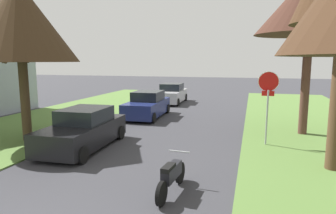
{
  "coord_description": "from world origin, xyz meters",
  "views": [
    {
      "loc": [
        3.92,
        -2.71,
        3.43
      ],
      "look_at": [
        0.66,
        8.91,
        1.57
      ],
      "focal_mm": 32.23,
      "sensor_mm": 36.0,
      "label": 1
    }
  ],
  "objects_px": {
    "stop_sign_far": "(268,92)",
    "parked_sedan_navy": "(147,105)",
    "parked_sedan_silver": "(172,94)",
    "street_tree_left_mid_a": "(19,22)",
    "parked_sedan_black": "(84,130)",
    "street_tree_right_mid_b": "(311,3)",
    "parked_motorcycle": "(171,176)"
  },
  "relations": [
    {
      "from": "parked_sedan_navy",
      "to": "parked_sedan_silver",
      "type": "height_order",
      "value": "same"
    },
    {
      "from": "parked_sedan_navy",
      "to": "parked_sedan_silver",
      "type": "xyz_separation_m",
      "value": [
        -0.2,
        6.46,
        0.0
      ]
    },
    {
      "from": "street_tree_right_mid_b",
      "to": "street_tree_left_mid_a",
      "type": "distance_m",
      "value": 12.42
    },
    {
      "from": "street_tree_right_mid_b",
      "to": "parked_sedan_navy",
      "type": "xyz_separation_m",
      "value": [
        -8.48,
        2.24,
        -5.21
      ]
    },
    {
      "from": "stop_sign_far",
      "to": "parked_sedan_silver",
      "type": "xyz_separation_m",
      "value": [
        -6.95,
        11.11,
        -1.46
      ]
    },
    {
      "from": "street_tree_left_mid_a",
      "to": "parked_sedan_black",
      "type": "distance_m",
      "value": 5.16
    },
    {
      "from": "stop_sign_far",
      "to": "parked_sedan_navy",
      "type": "xyz_separation_m",
      "value": [
        -6.75,
        4.65,
        -1.46
      ]
    },
    {
      "from": "street_tree_left_mid_a",
      "to": "parked_sedan_silver",
      "type": "xyz_separation_m",
      "value": [
        2.89,
        13.14,
        -4.27
      ]
    },
    {
      "from": "stop_sign_far",
      "to": "street_tree_left_mid_a",
      "type": "relative_size",
      "value": 0.45
    },
    {
      "from": "stop_sign_far",
      "to": "street_tree_left_mid_a",
      "type": "xyz_separation_m",
      "value": [
        -9.84,
        -2.03,
        2.8
      ]
    },
    {
      "from": "street_tree_left_mid_a",
      "to": "parked_sedan_navy",
      "type": "height_order",
      "value": "street_tree_left_mid_a"
    },
    {
      "from": "stop_sign_far",
      "to": "parked_sedan_silver",
      "type": "relative_size",
      "value": 0.66
    },
    {
      "from": "stop_sign_far",
      "to": "street_tree_left_mid_a",
      "type": "bearing_deg",
      "value": -168.36
    },
    {
      "from": "street_tree_left_mid_a",
      "to": "stop_sign_far",
      "type": "bearing_deg",
      "value": 11.64
    },
    {
      "from": "parked_sedan_navy",
      "to": "parked_sedan_silver",
      "type": "bearing_deg",
      "value": 91.75
    },
    {
      "from": "parked_sedan_black",
      "to": "parked_sedan_silver",
      "type": "bearing_deg",
      "value": 90.02
    },
    {
      "from": "stop_sign_far",
      "to": "parked_sedan_silver",
      "type": "bearing_deg",
      "value": 122.03
    },
    {
      "from": "street_tree_left_mid_a",
      "to": "parked_motorcycle",
      "type": "bearing_deg",
      "value": -24.59
    },
    {
      "from": "parked_motorcycle",
      "to": "stop_sign_far",
      "type": "bearing_deg",
      "value": 64.76
    },
    {
      "from": "parked_sedan_navy",
      "to": "parked_motorcycle",
      "type": "height_order",
      "value": "parked_sedan_navy"
    },
    {
      "from": "parked_sedan_black",
      "to": "parked_sedan_silver",
      "type": "height_order",
      "value": "same"
    },
    {
      "from": "stop_sign_far",
      "to": "street_tree_right_mid_b",
      "type": "relative_size",
      "value": 0.41
    },
    {
      "from": "stop_sign_far",
      "to": "parked_sedan_silver",
      "type": "height_order",
      "value": "stop_sign_far"
    },
    {
      "from": "stop_sign_far",
      "to": "parked_motorcycle",
      "type": "distance_m",
      "value": 6.18
    },
    {
      "from": "parked_sedan_black",
      "to": "street_tree_right_mid_b",
      "type": "bearing_deg",
      "value": 28.43
    },
    {
      "from": "parked_sedan_silver",
      "to": "parked_motorcycle",
      "type": "distance_m",
      "value": 17.06
    },
    {
      "from": "stop_sign_far",
      "to": "parked_sedan_black",
      "type": "relative_size",
      "value": 0.66
    },
    {
      "from": "stop_sign_far",
      "to": "parked_sedan_navy",
      "type": "height_order",
      "value": "stop_sign_far"
    },
    {
      "from": "stop_sign_far",
      "to": "street_tree_left_mid_a",
      "type": "distance_m",
      "value": 10.43
    },
    {
      "from": "stop_sign_far",
      "to": "parked_sedan_silver",
      "type": "distance_m",
      "value": 13.19
    },
    {
      "from": "parked_sedan_silver",
      "to": "stop_sign_far",
      "type": "bearing_deg",
      "value": -57.97
    },
    {
      "from": "street_tree_right_mid_b",
      "to": "parked_sedan_silver",
      "type": "distance_m",
      "value": 13.35
    }
  ]
}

